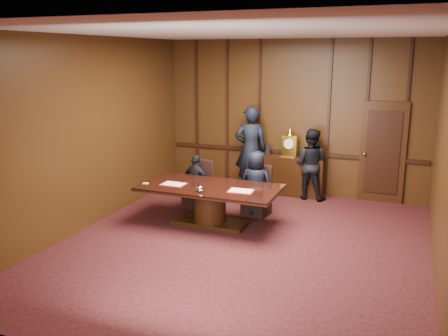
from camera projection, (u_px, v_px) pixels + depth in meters
name	position (u px, v px, depth m)	size (l,w,h in m)	color
room	(249.00, 145.00, 7.74)	(7.00, 7.04, 3.50)	black
sideboard	(289.00, 174.00, 10.88)	(1.60, 0.45, 1.54)	black
conference_table	(210.00, 199.00, 8.93)	(2.62, 1.32, 0.76)	black
folder_left	(174.00, 184.00, 8.96)	(0.46, 0.33, 0.02)	#AA180F
folder_right	(241.00, 191.00, 8.52)	(0.49, 0.37, 0.02)	#AA180F
inkstand	(200.00, 189.00, 8.45)	(0.20, 0.14, 0.12)	white
notepad	(146.00, 183.00, 9.03)	(0.10, 0.07, 0.01)	#FEDE7C
chair_left	(198.00, 194.00, 10.00)	(0.58, 0.58, 0.99)	black
chair_right	(257.00, 201.00, 9.54)	(0.53, 0.53, 0.99)	black
signatory_left	(196.00, 182.00, 9.87)	(0.67, 0.28, 1.14)	black
signatory_right	(256.00, 184.00, 9.38)	(0.65, 0.42, 1.32)	black
witness_left	(251.00, 150.00, 10.92)	(0.74, 0.49, 2.03)	black
witness_right	(310.00, 164.00, 10.48)	(0.77, 0.60, 1.59)	black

